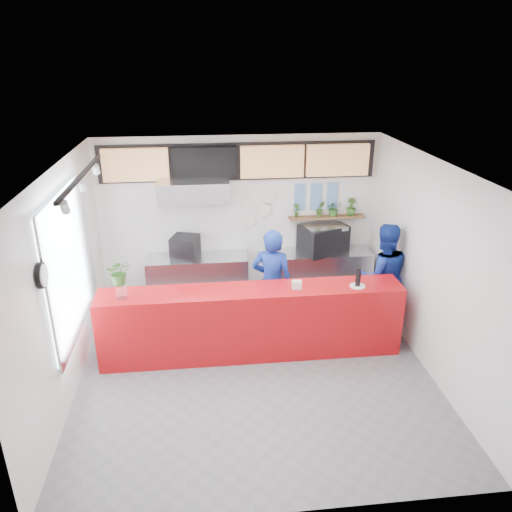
% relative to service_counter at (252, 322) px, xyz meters
% --- Properties ---
extents(floor, '(5.00, 5.00, 0.00)m').
position_rel_service_counter_xyz_m(floor, '(0.00, -0.40, -0.55)').
color(floor, slate).
rests_on(floor, ground).
extents(ceiling, '(5.00, 5.00, 0.00)m').
position_rel_service_counter_xyz_m(ceiling, '(0.00, -0.40, 2.45)').
color(ceiling, silver).
extents(wall_back, '(5.00, 0.00, 5.00)m').
position_rel_service_counter_xyz_m(wall_back, '(0.00, 2.10, 0.95)').
color(wall_back, white).
rests_on(wall_back, ground).
extents(wall_left, '(0.00, 5.00, 5.00)m').
position_rel_service_counter_xyz_m(wall_left, '(-2.50, -0.40, 0.95)').
color(wall_left, white).
rests_on(wall_left, ground).
extents(wall_right, '(0.00, 5.00, 5.00)m').
position_rel_service_counter_xyz_m(wall_right, '(2.50, -0.40, 0.95)').
color(wall_right, white).
rests_on(wall_right, ground).
extents(service_counter, '(4.50, 0.60, 1.10)m').
position_rel_service_counter_xyz_m(service_counter, '(0.00, 0.00, 0.00)').
color(service_counter, '#AE0C11').
rests_on(service_counter, ground).
extents(cream_band, '(5.00, 0.02, 0.80)m').
position_rel_service_counter_xyz_m(cream_band, '(0.00, 2.09, 2.05)').
color(cream_band, beige).
rests_on(cream_band, wall_back).
extents(prep_bench, '(1.80, 0.60, 0.90)m').
position_rel_service_counter_xyz_m(prep_bench, '(-0.80, 1.80, -0.10)').
color(prep_bench, '#B2B5BA').
rests_on(prep_bench, ground).
extents(panini_oven, '(0.56, 0.56, 0.40)m').
position_rel_service_counter_xyz_m(panini_oven, '(-1.00, 1.80, 0.55)').
color(panini_oven, black).
rests_on(panini_oven, prep_bench).
extents(extraction_hood, '(1.20, 0.70, 0.35)m').
position_rel_service_counter_xyz_m(extraction_hood, '(-0.80, 1.75, 1.60)').
color(extraction_hood, '#B2B5BA').
rests_on(extraction_hood, ceiling).
extents(hood_lip, '(1.20, 0.69, 0.31)m').
position_rel_service_counter_xyz_m(hood_lip, '(-0.80, 1.75, 1.40)').
color(hood_lip, '#B2B5BA').
rests_on(hood_lip, ceiling).
extents(right_bench, '(1.80, 0.60, 0.90)m').
position_rel_service_counter_xyz_m(right_bench, '(1.50, 1.80, -0.10)').
color(right_bench, '#B2B5BA').
rests_on(right_bench, ground).
extents(espresso_machine, '(0.95, 0.82, 0.51)m').
position_rel_service_counter_xyz_m(espresso_machine, '(1.50, 1.80, 0.61)').
color(espresso_machine, black).
rests_on(espresso_machine, right_bench).
extents(espresso_tray, '(0.83, 0.66, 0.07)m').
position_rel_service_counter_xyz_m(espresso_tray, '(1.50, 1.80, 0.83)').
color(espresso_tray, '#A4A7AB').
rests_on(espresso_tray, espresso_machine).
extents(herb_shelf, '(1.40, 0.18, 0.04)m').
position_rel_service_counter_xyz_m(herb_shelf, '(1.60, 2.00, 0.95)').
color(herb_shelf, brown).
rests_on(herb_shelf, wall_back).
extents(menu_board_far_left, '(1.10, 0.10, 0.55)m').
position_rel_service_counter_xyz_m(menu_board_far_left, '(-1.75, 1.98, 2.00)').
color(menu_board_far_left, tan).
rests_on(menu_board_far_left, wall_back).
extents(menu_board_mid_left, '(1.10, 0.10, 0.55)m').
position_rel_service_counter_xyz_m(menu_board_mid_left, '(-0.59, 1.98, 2.00)').
color(menu_board_mid_left, black).
rests_on(menu_board_mid_left, wall_back).
extents(menu_board_mid_right, '(1.10, 0.10, 0.55)m').
position_rel_service_counter_xyz_m(menu_board_mid_right, '(0.57, 1.98, 2.00)').
color(menu_board_mid_right, tan).
rests_on(menu_board_mid_right, wall_back).
extents(menu_board_far_right, '(1.10, 0.10, 0.55)m').
position_rel_service_counter_xyz_m(menu_board_far_right, '(1.73, 1.98, 2.00)').
color(menu_board_far_right, tan).
rests_on(menu_board_far_right, wall_back).
extents(soffit, '(4.80, 0.04, 0.65)m').
position_rel_service_counter_xyz_m(soffit, '(0.00, 2.06, 2.00)').
color(soffit, black).
rests_on(soffit, wall_back).
extents(window_pane, '(0.04, 2.20, 1.90)m').
position_rel_service_counter_xyz_m(window_pane, '(-2.47, -0.10, 1.15)').
color(window_pane, silver).
rests_on(window_pane, wall_left).
extents(window_frame, '(0.03, 2.30, 2.00)m').
position_rel_service_counter_xyz_m(window_frame, '(-2.45, -0.10, 1.15)').
color(window_frame, '#B2B5BA').
rests_on(window_frame, wall_left).
extents(wall_clock_rim, '(0.05, 0.30, 0.30)m').
position_rel_service_counter_xyz_m(wall_clock_rim, '(-2.46, -1.30, 1.50)').
color(wall_clock_rim, black).
rests_on(wall_clock_rim, wall_left).
extents(wall_clock_face, '(0.02, 0.26, 0.26)m').
position_rel_service_counter_xyz_m(wall_clock_face, '(-2.43, -1.30, 1.50)').
color(wall_clock_face, white).
rests_on(wall_clock_face, wall_left).
extents(track_rail, '(0.05, 2.40, 0.04)m').
position_rel_service_counter_xyz_m(track_rail, '(-2.10, -0.40, 2.39)').
color(track_rail, black).
rests_on(track_rail, ceiling).
extents(dec_plate_a, '(0.24, 0.03, 0.24)m').
position_rel_service_counter_xyz_m(dec_plate_a, '(0.15, 2.07, 1.20)').
color(dec_plate_a, silver).
rests_on(dec_plate_a, wall_back).
extents(dec_plate_b, '(0.24, 0.03, 0.24)m').
position_rel_service_counter_xyz_m(dec_plate_b, '(0.45, 2.07, 1.10)').
color(dec_plate_b, silver).
rests_on(dec_plate_b, wall_back).
extents(dec_plate_c, '(0.24, 0.03, 0.24)m').
position_rel_service_counter_xyz_m(dec_plate_c, '(0.15, 2.07, 0.90)').
color(dec_plate_c, silver).
rests_on(dec_plate_c, wall_back).
extents(dec_plate_d, '(0.24, 0.03, 0.24)m').
position_rel_service_counter_xyz_m(dec_plate_d, '(0.50, 2.07, 1.35)').
color(dec_plate_d, silver).
rests_on(dec_plate_d, wall_back).
extents(photo_frame_a, '(0.20, 0.02, 0.25)m').
position_rel_service_counter_xyz_m(photo_frame_a, '(1.10, 2.08, 1.45)').
color(photo_frame_a, '#598CBF').
rests_on(photo_frame_a, wall_back).
extents(photo_frame_b, '(0.20, 0.02, 0.25)m').
position_rel_service_counter_xyz_m(photo_frame_b, '(1.40, 2.08, 1.45)').
color(photo_frame_b, '#598CBF').
rests_on(photo_frame_b, wall_back).
extents(photo_frame_c, '(0.20, 0.02, 0.25)m').
position_rel_service_counter_xyz_m(photo_frame_c, '(1.70, 2.08, 1.45)').
color(photo_frame_c, '#598CBF').
rests_on(photo_frame_c, wall_back).
extents(photo_frame_d, '(0.20, 0.02, 0.25)m').
position_rel_service_counter_xyz_m(photo_frame_d, '(1.10, 2.08, 1.20)').
color(photo_frame_d, '#598CBF').
rests_on(photo_frame_d, wall_back).
extents(photo_frame_e, '(0.20, 0.02, 0.25)m').
position_rel_service_counter_xyz_m(photo_frame_e, '(1.40, 2.08, 1.20)').
color(photo_frame_e, '#598CBF').
rests_on(photo_frame_e, wall_back).
extents(photo_frame_f, '(0.20, 0.02, 0.25)m').
position_rel_service_counter_xyz_m(photo_frame_f, '(1.70, 2.08, 1.20)').
color(photo_frame_f, '#598CBF').
rests_on(photo_frame_f, wall_back).
extents(staff_center, '(0.77, 0.64, 1.81)m').
position_rel_service_counter_xyz_m(staff_center, '(0.39, 0.57, 0.35)').
color(staff_center, navy).
rests_on(staff_center, ground).
extents(staff_right, '(0.92, 0.73, 1.83)m').
position_rel_service_counter_xyz_m(staff_right, '(2.21, 0.59, 0.36)').
color(staff_right, navy).
rests_on(staff_right, ground).
extents(herb_a, '(0.17, 0.14, 0.27)m').
position_rel_service_counter_xyz_m(herb_a, '(1.03, 2.00, 1.10)').
color(herb_a, '#315E20').
rests_on(herb_a, herb_shelf).
extents(herb_b, '(0.16, 0.13, 0.30)m').
position_rel_service_counter_xyz_m(herb_b, '(1.47, 2.00, 1.12)').
color(herb_b, '#315E20').
rests_on(herb_b, herb_shelf).
extents(herb_c, '(0.28, 0.24, 0.30)m').
position_rel_service_counter_xyz_m(herb_c, '(1.72, 2.00, 1.12)').
color(herb_c, '#315E20').
rests_on(herb_c, herb_shelf).
extents(herb_d, '(0.19, 0.17, 0.32)m').
position_rel_service_counter_xyz_m(herb_d, '(2.05, 2.00, 1.13)').
color(herb_d, '#315E20').
rests_on(herb_d, herb_shelf).
extents(glass_vase, '(0.20, 0.20, 0.20)m').
position_rel_service_counter_xyz_m(glass_vase, '(-1.84, -0.07, 0.65)').
color(glass_vase, silver).
rests_on(glass_vase, service_counter).
extents(basil_vase, '(0.37, 0.33, 0.37)m').
position_rel_service_counter_xyz_m(basil_vase, '(-1.84, -0.07, 0.95)').
color(basil_vase, '#315E20').
rests_on(basil_vase, glass_vase).
extents(napkin_holder, '(0.15, 0.10, 0.12)m').
position_rel_service_counter_xyz_m(napkin_holder, '(0.66, -0.05, 0.61)').
color(napkin_holder, silver).
rests_on(napkin_holder, service_counter).
extents(white_plate, '(0.28, 0.28, 0.02)m').
position_rel_service_counter_xyz_m(white_plate, '(1.57, -0.09, 0.56)').
color(white_plate, silver).
rests_on(white_plate, service_counter).
extents(pepper_mill, '(0.09, 0.09, 0.30)m').
position_rel_service_counter_xyz_m(pepper_mill, '(1.57, -0.09, 0.72)').
color(pepper_mill, black).
rests_on(pepper_mill, white_plate).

